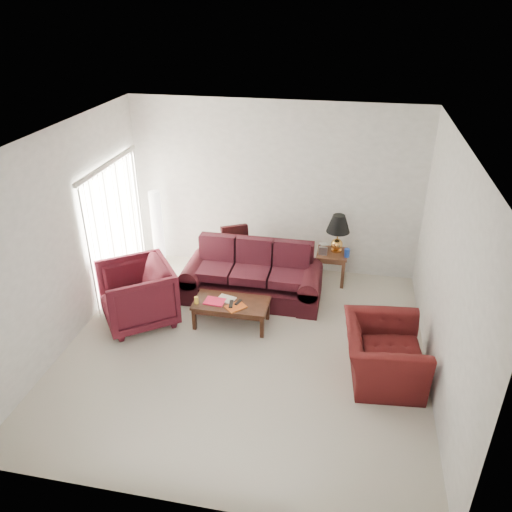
{
  "coord_description": "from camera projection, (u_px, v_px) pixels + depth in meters",
  "views": [
    {
      "loc": [
        1.26,
        -5.52,
        4.48
      ],
      "look_at": [
        0.0,
        0.85,
        1.05
      ],
      "focal_mm": 35.0,
      "sensor_mm": 36.0,
      "label": 1
    }
  ],
  "objects": [
    {
      "name": "sofa",
      "position": [
        252.0,
        274.0,
        8.07
      ],
      "size": [
        2.25,
        1.0,
        0.91
      ],
      "primitive_type": null,
      "rotation": [
        0.0,
        0.0,
        -0.02
      ],
      "color": "black",
      "rests_on": "ground"
    },
    {
      "name": "floor",
      "position": [
        244.0,
        348.0,
        7.09
      ],
      "size": [
        5.0,
        5.0,
        0.0
      ],
      "primitive_type": "plane",
      "color": "beige",
      "rests_on": "ground"
    },
    {
      "name": "yellow_glass",
      "position": [
        196.0,
        300.0,
        7.39
      ],
      "size": [
        0.07,
        0.07,
        0.11
      ],
      "primitive_type": "cylinder",
      "rotation": [
        0.0,
        0.0,
        0.18
      ],
      "color": "gold",
      "rests_on": "coffee_table"
    },
    {
      "name": "magazine_white",
      "position": [
        226.0,
        299.0,
        7.51
      ],
      "size": [
        0.3,
        0.25,
        0.01
      ],
      "primitive_type": "cube",
      "rotation": [
        0.0,
        0.0,
        -0.25
      ],
      "color": "silver",
      "rests_on": "coffee_table"
    },
    {
      "name": "magazine_orange",
      "position": [
        236.0,
        307.0,
        7.32
      ],
      "size": [
        0.35,
        0.35,
        0.02
      ],
      "primitive_type": "cube",
      "rotation": [
        0.0,
        0.0,
        0.8
      ],
      "color": "#BD4C16",
      "rests_on": "coffee_table"
    },
    {
      "name": "picture_frame",
      "position": [
        324.0,
        244.0,
        8.62
      ],
      "size": [
        0.19,
        0.2,
        0.05
      ],
      "primitive_type": "cube",
      "rotation": [
        1.36,
        0.0,
        0.43
      ],
      "color": "silver",
      "rests_on": "end_table"
    },
    {
      "name": "floor_lamp",
      "position": [
        157.0,
        229.0,
        8.97
      ],
      "size": [
        0.28,
        0.28,
        1.45
      ],
      "primitive_type": null,
      "rotation": [
        0.0,
        0.0,
        0.23
      ],
      "color": "silver",
      "rests_on": "ground"
    },
    {
      "name": "throw_pillow",
      "position": [
        235.0,
        239.0,
        8.59
      ],
      "size": [
        0.51,
        0.41,
        0.47
      ],
      "primitive_type": "cube",
      "rotation": [
        -0.21,
        0.0,
        0.49
      ],
      "color": "black",
      "rests_on": "sofa"
    },
    {
      "name": "coffee_table",
      "position": [
        231.0,
        313.0,
        7.53
      ],
      "size": [
        1.24,
        0.86,
        0.39
      ],
      "primitive_type": null,
      "rotation": [
        0.0,
        0.0,
        0.3
      ],
      "color": "black",
      "rests_on": "ground"
    },
    {
      "name": "remote_b",
      "position": [
        238.0,
        302.0,
        7.39
      ],
      "size": [
        0.09,
        0.16,
        0.02
      ],
      "primitive_type": "cube",
      "rotation": [
        0.0,
        0.0,
        -0.34
      ],
      "color": "black",
      "rests_on": "coffee_table"
    },
    {
      "name": "armchair_right",
      "position": [
        383.0,
        354.0,
        6.41
      ],
      "size": [
        1.1,
        1.23,
        0.74
      ],
      "primitive_type": "imported",
      "rotation": [
        0.0,
        0.0,
        1.67
      ],
      "color": "#410F0F",
      "rests_on": "ground"
    },
    {
      "name": "remote_a",
      "position": [
        231.0,
        304.0,
        7.35
      ],
      "size": [
        0.08,
        0.19,
        0.02
      ],
      "primitive_type": "cube",
      "rotation": [
        0.0,
        0.0,
        0.14
      ],
      "color": "black",
      "rests_on": "coffee_table"
    },
    {
      "name": "blue_canister",
      "position": [
        347.0,
        253.0,
        8.34
      ],
      "size": [
        0.11,
        0.11,
        0.15
      ],
      "primitive_type": "cylinder",
      "rotation": [
        0.0,
        0.0,
        0.25
      ],
      "color": "navy",
      "rests_on": "end_table"
    },
    {
      "name": "blinds",
      "position": [
        116.0,
        228.0,
        8.13
      ],
      "size": [
        0.1,
        2.0,
        2.16
      ],
      "primitive_type": "cube",
      "color": "silver",
      "rests_on": "ground"
    },
    {
      "name": "clock",
      "position": [
        323.0,
        251.0,
        8.4
      ],
      "size": [
        0.15,
        0.06,
        0.14
      ],
      "primitive_type": "cube",
      "rotation": [
        0.0,
        0.0,
        -0.08
      ],
      "color": "#BCBBC0",
      "rests_on": "end_table"
    },
    {
      "name": "armchair_left",
      "position": [
        137.0,
        294.0,
        7.49
      ],
      "size": [
        1.44,
        1.43,
        0.95
      ],
      "primitive_type": "imported",
      "rotation": [
        0.0,
        0.0,
        -0.94
      ],
      "color": "#410F17",
      "rests_on": "ground"
    },
    {
      "name": "magazine_red",
      "position": [
        215.0,
        301.0,
        7.44
      ],
      "size": [
        0.32,
        0.25,
        0.02
      ],
      "primitive_type": "cube",
      "rotation": [
        0.0,
        0.0,
        -0.08
      ],
      "color": "red",
      "rests_on": "coffee_table"
    },
    {
      "name": "table_lamp",
      "position": [
        338.0,
        233.0,
        8.41
      ],
      "size": [
        0.42,
        0.42,
        0.67
      ],
      "primitive_type": null,
      "rotation": [
        0.0,
        0.0,
        0.05
      ],
      "color": "gold",
      "rests_on": "end_table"
    },
    {
      "name": "end_table",
      "position": [
        331.0,
        267.0,
        8.65
      ],
      "size": [
        0.52,
        0.52,
        0.56
      ],
      "primitive_type": null,
      "rotation": [
        0.0,
        0.0,
        -0.02
      ],
      "color": "#4F2A1B",
      "rests_on": "ground"
    }
  ]
}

